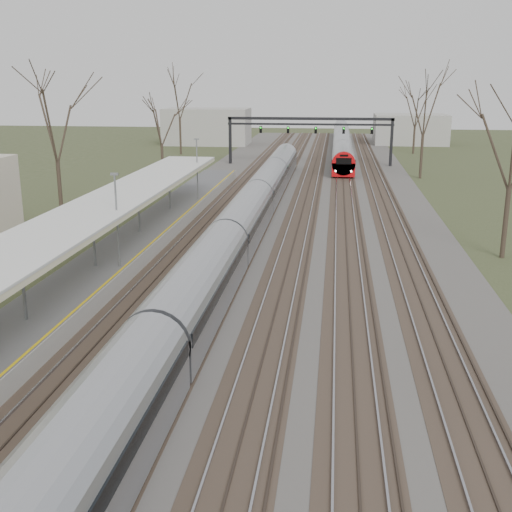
{
  "coord_description": "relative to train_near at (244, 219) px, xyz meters",
  "views": [
    {
      "loc": [
        3.57,
        2.24,
        10.71
      ],
      "look_at": [
        -0.29,
        33.53,
        2.0
      ],
      "focal_mm": 45.0,
      "sensor_mm": 36.0,
      "label": 1
    }
  ],
  "objects": [
    {
      "name": "track_bed",
      "position": [
        2.76,
        10.37,
        -1.42
      ],
      "size": [
        24.0,
        160.0,
        0.22
      ],
      "color": "#474442",
      "rests_on": "ground"
    },
    {
      "name": "platform",
      "position": [
        -6.55,
        -7.13,
        -0.98
      ],
      "size": [
        3.5,
        69.0,
        1.0
      ],
      "primitive_type": "cube",
      "color": "#9E9B93",
      "rests_on": "ground"
    },
    {
      "name": "canopy",
      "position": [
        -6.55,
        -11.64,
        2.45
      ],
      "size": [
        4.1,
        50.0,
        3.11
      ],
      "color": "slate",
      "rests_on": "platform"
    },
    {
      "name": "signal_gantry",
      "position": [
        2.79,
        40.36,
        3.43
      ],
      "size": [
        21.0,
        0.59,
        6.08
      ],
      "color": "black",
      "rests_on": "ground"
    },
    {
      "name": "tree_west_far",
      "position": [
        -14.5,
        3.37,
        6.54
      ],
      "size": [
        5.5,
        5.5,
        11.33
      ],
      "color": "#2D231C",
      "rests_on": "ground"
    },
    {
      "name": "train_near",
      "position": [
        0.0,
        0.0,
        0.0
      ],
      "size": [
        2.62,
        75.21,
        3.05
      ],
      "color": "#9B9DA4",
      "rests_on": "ground"
    },
    {
      "name": "train_far",
      "position": [
        7.0,
        58.57,
        0.0
      ],
      "size": [
        2.62,
        60.21,
        3.05
      ],
      "color": "#9B9DA4",
      "rests_on": "ground"
    }
  ]
}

